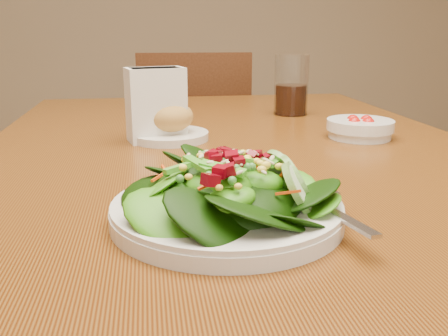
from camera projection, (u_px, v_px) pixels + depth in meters
The scene contains 7 objects.
dining_table at pixel (238, 207), 0.88m from camera, with size 0.90×1.40×0.75m.
chair_far at pixel (194, 163), 1.87m from camera, with size 0.42×0.43×0.87m.
salad_plate at pixel (235, 197), 0.55m from camera, with size 0.26×0.26×0.07m.
bread_plate at pixel (169, 124), 0.94m from camera, with size 0.15×0.15×0.07m.
tomato_bowl at pixel (360, 128), 0.96m from camera, with size 0.13×0.13×0.04m.
drinking_glass at pixel (291, 89), 1.20m from camera, with size 0.08×0.08×0.14m.
napkin_holder at pixel (156, 103), 0.92m from camera, with size 0.11×0.08×0.14m.
Camera 1 is at (-0.15, -0.82, 0.96)m, focal length 40.00 mm.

